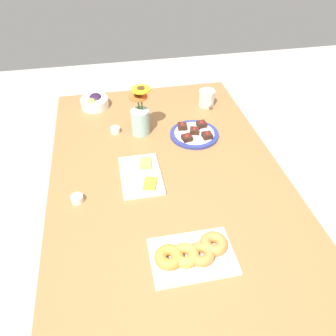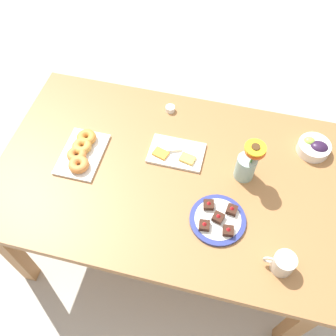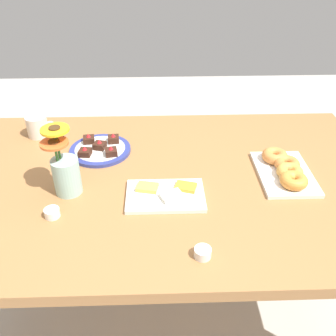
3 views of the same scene
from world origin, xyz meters
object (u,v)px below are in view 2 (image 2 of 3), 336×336
object	(u,v)px
jam_cup_berry	(170,109)
croissant_platter	(82,152)
flower_vase	(247,165)
jam_cup_honey	(253,153)
dessert_plate	(218,219)
grape_bowl	(314,147)
cheese_platter	(176,153)
dining_table	(168,183)
coffee_mug	(283,263)

from	to	relation	value
jam_cup_berry	croissant_platter	bearing A→B (deg)	48.07
flower_vase	jam_cup_honey	bearing A→B (deg)	-102.02
jam_cup_berry	dessert_plate	xyz separation A→B (m)	(-0.35, 0.56, -0.00)
grape_bowl	flower_vase	bearing A→B (deg)	35.98
grape_bowl	flower_vase	xyz separation A→B (m)	(0.30, 0.22, 0.05)
jam_cup_honey	dessert_plate	xyz separation A→B (m)	(0.10, 0.38, -0.00)
cheese_platter	grape_bowl	bearing A→B (deg)	-164.29
dining_table	grape_bowl	bearing A→B (deg)	-155.65
croissant_platter	jam_cup_honey	bearing A→B (deg)	-166.02
grape_bowl	cheese_platter	distance (m)	0.66
croissant_platter	dessert_plate	distance (m)	0.71
croissant_platter	jam_cup_honey	distance (m)	0.81
cheese_platter	jam_cup_honey	size ratio (longest dim) A/B	5.42
dining_table	croissant_platter	size ratio (longest dim) A/B	5.64
dining_table	dessert_plate	bearing A→B (deg)	145.02
dining_table	grape_bowl	size ratio (longest dim) A/B	10.44
dining_table	grape_bowl	distance (m)	0.72
grape_bowl	cheese_platter	xyz separation A→B (m)	(0.63, 0.18, -0.02)
dining_table	jam_cup_honey	world-z (taller)	jam_cup_honey
grape_bowl	jam_cup_berry	xyz separation A→B (m)	(0.73, -0.09, -0.01)
grape_bowl	dining_table	bearing A→B (deg)	24.35
jam_cup_honey	dessert_plate	world-z (taller)	dessert_plate
dessert_plate	jam_cup_honey	bearing A→B (deg)	-105.19
grape_bowl	croissant_platter	world-z (taller)	grape_bowl
dining_table	cheese_platter	distance (m)	0.15
grape_bowl	cheese_platter	bearing A→B (deg)	15.71
jam_cup_honey	flower_vase	world-z (taller)	flower_vase
dining_table	croissant_platter	world-z (taller)	croissant_platter
coffee_mug	jam_cup_honey	xyz separation A→B (m)	(0.17, -0.52, -0.03)
cheese_platter	jam_cup_honey	xyz separation A→B (m)	(-0.36, -0.09, 0.01)
cheese_platter	croissant_platter	bearing A→B (deg)	14.47
cheese_platter	croissant_platter	xyz separation A→B (m)	(0.43, 0.11, 0.01)
jam_cup_berry	dining_table	bearing A→B (deg)	102.30
grape_bowl	jam_cup_honey	distance (m)	0.29
coffee_mug	jam_cup_berry	size ratio (longest dim) A/B	2.56
cheese_platter	jam_cup_honey	world-z (taller)	same
cheese_platter	croissant_platter	world-z (taller)	croissant_platter
dining_table	jam_cup_honey	distance (m)	0.43
grape_bowl	jam_cup_berry	bearing A→B (deg)	-6.90
dessert_plate	flower_vase	distance (m)	0.28
croissant_platter	coffee_mug	bearing A→B (deg)	161.18
jam_cup_honey	cheese_platter	bearing A→B (deg)	13.40
coffee_mug	cheese_platter	distance (m)	0.69
flower_vase	croissant_platter	bearing A→B (deg)	5.22
jam_cup_berry	flower_vase	distance (m)	0.53
grape_bowl	jam_cup_honey	world-z (taller)	grape_bowl
grape_bowl	dessert_plate	bearing A→B (deg)	51.39
jam_cup_honey	jam_cup_berry	distance (m)	0.49
flower_vase	jam_cup_berry	bearing A→B (deg)	-36.03
dining_table	dessert_plate	world-z (taller)	dessert_plate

